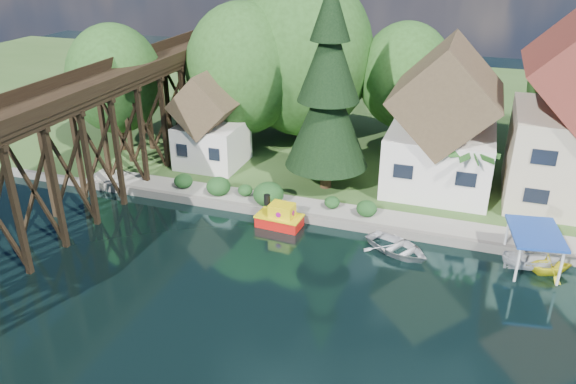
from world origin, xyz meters
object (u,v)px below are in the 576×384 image
(trestle_bridge, at_px, (83,138))
(boat_canopy, at_px, (531,254))
(palm_tree, at_px, (473,156))
(shed, at_px, (211,125))
(boat_white_a, at_px, (398,246))
(boat_yellow, at_px, (549,263))
(tugboat, at_px, (280,217))
(house_left, at_px, (443,127))
(conifer, at_px, (328,93))

(trestle_bridge, relative_size, boat_canopy, 10.09)
(palm_tree, bearing_deg, boat_canopy, -56.33)
(trestle_bridge, relative_size, shed, 5.63)
(boat_canopy, bearing_deg, boat_white_a, -176.52)
(shed, distance_m, boat_yellow, 26.73)
(trestle_bridge, relative_size, palm_tree, 9.51)
(trestle_bridge, distance_m, boat_canopy, 29.62)
(tugboat, bearing_deg, palm_tree, 25.26)
(house_left, relative_size, boat_white_a, 2.56)
(house_left, xyz_separation_m, shed, (-18.00, -1.50, -1.31))
(shed, bearing_deg, boat_canopy, -18.18)
(boat_canopy, bearing_deg, trestle_bridge, -177.35)
(shed, bearing_deg, boat_yellow, -17.58)
(conifer, bearing_deg, palm_tree, -3.46)
(house_left, height_order, tugboat, house_left)
(shed, height_order, tugboat, shed)
(house_left, xyz_separation_m, boat_yellow, (7.31, -9.52, -4.43))
(house_left, height_order, conifer, conifer)
(tugboat, bearing_deg, trestle_bridge, -172.84)
(shed, xyz_separation_m, boat_white_a, (16.65, -8.44, -3.38))
(tugboat, bearing_deg, boat_canopy, -1.29)
(tugboat, height_order, boat_canopy, boat_canopy)
(boat_canopy, height_order, boat_yellow, boat_canopy)
(palm_tree, relative_size, boat_white_a, 1.08)
(house_left, bearing_deg, conifer, -159.47)
(trestle_bridge, height_order, boat_canopy, trestle_bridge)
(boat_white_a, bearing_deg, house_left, 21.27)
(shed, bearing_deg, conifer, -8.23)
(trestle_bridge, distance_m, shed, 10.69)
(house_left, height_order, shed, house_left)
(boat_yellow, bearing_deg, palm_tree, 21.14)
(trestle_bridge, height_order, tugboat, trestle_bridge)
(boat_canopy, bearing_deg, boat_yellow, -2.76)
(house_left, distance_m, tugboat, 13.83)
(conifer, distance_m, boat_yellow, 18.01)
(conifer, bearing_deg, tugboat, -103.50)
(shed, height_order, boat_canopy, shed)
(conifer, xyz_separation_m, boat_yellow, (15.22, -6.56, -7.05))
(shed, bearing_deg, boat_white_a, -26.87)
(shed, height_order, palm_tree, shed)
(palm_tree, xyz_separation_m, boat_white_a, (-3.70, -6.36, -4.11))
(palm_tree, distance_m, boat_canopy, 7.87)
(house_left, height_order, boat_yellow, house_left)
(trestle_bridge, bearing_deg, boat_canopy, 2.65)
(shed, relative_size, tugboat, 2.47)
(conifer, bearing_deg, boat_yellow, -23.33)
(palm_tree, distance_m, tugboat, 13.55)
(palm_tree, bearing_deg, house_left, 123.33)
(house_left, distance_m, shed, 18.11)
(palm_tree, xyz_separation_m, boat_yellow, (4.96, -5.94, -3.84))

